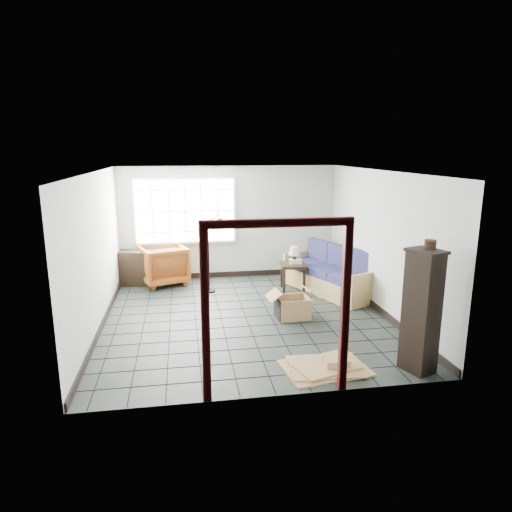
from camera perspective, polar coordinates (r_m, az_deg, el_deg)
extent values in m
plane|color=black|center=(8.34, -1.30, -7.62)|extent=(5.50, 5.50, 0.00)
cube|color=#ADB2AA|center=(10.66, -3.40, 4.20)|extent=(5.00, 0.02, 2.60)
cube|color=#ADB2AA|center=(5.35, 2.76, -4.94)|extent=(5.00, 0.02, 2.60)
cube|color=#ADB2AA|center=(8.03, -19.31, 0.48)|extent=(0.02, 5.50, 2.60)
cube|color=#ADB2AA|center=(8.67, 15.25, 1.66)|extent=(0.02, 5.50, 2.60)
cube|color=white|center=(7.81, -1.40, 10.52)|extent=(5.00, 5.50, 0.02)
cube|color=black|center=(10.90, -3.30, -2.27)|extent=(4.95, 0.03, 0.12)
cube|color=black|center=(8.37, -18.52, -7.82)|extent=(0.03, 5.45, 0.12)
cube|color=black|center=(8.98, 14.66, -6.11)|extent=(0.03, 5.45, 0.12)
cube|color=silver|center=(10.52, -8.85, 5.60)|extent=(2.32, 0.06, 1.52)
cube|color=white|center=(10.48, -8.85, 5.57)|extent=(2.20, 0.02, 1.40)
cube|color=#3E0E0F|center=(5.38, -6.36, -7.74)|extent=(0.10, 0.08, 2.10)
cube|color=#3E0E0F|center=(5.71, 11.06, -6.66)|extent=(0.10, 0.08, 2.10)
cube|color=#3E0E0F|center=(5.20, 2.75, 4.17)|extent=(1.80, 0.08, 0.10)
cube|color=tan|center=(9.82, 9.15, -3.39)|extent=(1.58, 2.25, 0.38)
cube|color=tan|center=(9.04, 13.68, -4.10)|extent=(0.80, 0.38, 0.67)
cube|color=tan|center=(10.59, 5.35, -1.24)|extent=(0.80, 0.38, 0.67)
cube|color=tan|center=(9.97, 10.86, -0.90)|extent=(0.89, 1.96, 0.73)
cube|color=#191B3F|center=(9.25, 11.92, -2.80)|extent=(0.95, 0.91, 0.17)
cube|color=#191B3F|center=(9.39, 13.33, -1.04)|extent=(0.39, 0.67, 0.54)
cube|color=#191B3F|center=(9.74, 9.11, -1.87)|extent=(0.95, 0.91, 0.17)
cube|color=#191B3F|center=(9.87, 10.49, -0.21)|extent=(0.39, 0.67, 0.54)
cube|color=#191B3F|center=(10.25, 6.58, -1.03)|extent=(0.95, 0.91, 0.17)
cube|color=#191B3F|center=(10.38, 7.93, 0.54)|extent=(0.39, 0.67, 0.54)
imported|color=maroon|center=(10.41, -11.49, -0.87)|extent=(1.17, 1.13, 0.96)
cube|color=black|center=(9.77, 4.65, -1.15)|extent=(0.58, 0.58, 0.06)
cube|color=black|center=(9.62, 3.54, -3.13)|extent=(0.06, 0.06, 0.53)
cube|color=black|center=(9.68, 6.03, -3.08)|extent=(0.06, 0.06, 0.53)
cube|color=black|center=(10.02, 3.25, -2.45)|extent=(0.06, 0.06, 0.53)
cube|color=black|center=(10.08, 5.64, -2.41)|extent=(0.06, 0.06, 0.53)
cylinder|color=black|center=(9.79, 4.81, -0.55)|extent=(0.11, 0.11, 0.13)
cylinder|color=black|center=(9.76, 4.83, 0.08)|extent=(0.03, 0.03, 0.09)
cone|color=beige|center=(9.74, 4.84, 0.66)|extent=(0.28, 0.28, 0.18)
cube|color=silver|center=(9.79, 4.95, -0.66)|extent=(0.27, 0.23, 0.09)
cylinder|color=black|center=(9.77, 4.22, -0.67)|extent=(0.02, 0.06, 0.05)
cylinder|color=black|center=(9.81, -5.84, -4.36)|extent=(0.31, 0.31, 0.03)
cylinder|color=black|center=(9.61, -5.94, 0.00)|extent=(0.03, 0.03, 1.53)
cylinder|color=black|center=(9.45, -5.29, 4.75)|extent=(0.25, 0.09, 0.14)
sphere|color=black|center=(9.46, -4.51, 4.35)|extent=(0.17, 0.17, 0.14)
cube|color=black|center=(10.49, -14.14, -1.44)|extent=(1.04, 0.56, 0.77)
cube|color=black|center=(10.49, -14.15, -1.39)|extent=(0.97, 0.49, 0.03)
cube|color=black|center=(6.52, 19.96, -6.65)|extent=(0.44, 0.50, 1.68)
cube|color=black|center=(6.30, 20.55, 0.57)|extent=(0.50, 0.56, 0.04)
cylinder|color=black|center=(6.36, 20.95, 1.38)|extent=(0.20, 0.20, 0.11)
cube|color=#A4824F|center=(8.34, 4.55, -7.57)|extent=(0.58, 0.48, 0.02)
cube|color=black|center=(8.21, 2.70, -6.58)|extent=(0.05, 0.45, 0.38)
cube|color=#A4824F|center=(8.37, 6.41, -6.25)|extent=(0.05, 0.45, 0.38)
cube|color=#A4824F|center=(8.08, 5.05, -6.93)|extent=(0.56, 0.06, 0.38)
cube|color=#A4824F|center=(8.48, 4.12, -5.93)|extent=(0.56, 0.06, 0.38)
cube|color=#A4824F|center=(8.10, 2.19, -4.91)|extent=(0.24, 0.46, 0.16)
cube|color=#A4824F|center=(8.31, 6.96, -4.54)|extent=(0.24, 0.46, 0.16)
cube|color=#A4824F|center=(6.57, 8.61, -13.68)|extent=(1.24, 0.96, 0.02)
cube|color=#A4824F|center=(6.56, 8.62, -13.49)|extent=(1.04, 0.79, 0.02)
cube|color=#A4824F|center=(6.55, 8.63, -13.31)|extent=(1.00, 0.84, 0.02)
cube|color=#A4824F|center=(6.53, 10.00, -12.83)|extent=(0.34, 0.27, 0.10)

